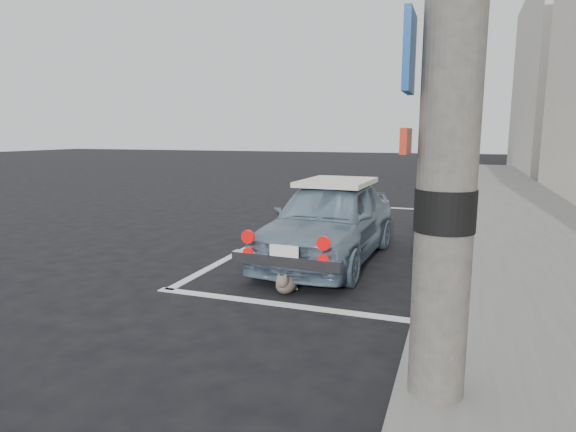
{
  "coord_description": "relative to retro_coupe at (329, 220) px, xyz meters",
  "views": [
    {
      "loc": [
        2.12,
        -4.93,
        1.74
      ],
      "look_at": [
        0.18,
        0.51,
        0.75
      ],
      "focal_mm": 30.0,
      "sensor_mm": 36.0,
      "label": 1
    }
  ],
  "objects": [
    {
      "name": "pline_side",
      "position": [
        -1.36,
        1.59,
        -0.56
      ],
      "size": [
        0.12,
        7.0,
        0.01
      ],
      "primitive_type": "cube",
      "color": "silver",
      "rests_on": "ground"
    },
    {
      "name": "retro_coupe",
      "position": [
        0.0,
        0.0,
        0.0
      ],
      "size": [
        1.46,
        3.35,
        1.12
      ],
      "rotation": [
        0.0,
        0.0,
        -0.04
      ],
      "color": "gray",
      "rests_on": "ground"
    },
    {
      "name": "pline_rear",
      "position": [
        0.04,
        -1.91,
        -0.56
      ],
      "size": [
        3.0,
        0.12,
        0.01
      ],
      "primitive_type": "cube",
      "color": "silver",
      "rests_on": "ground"
    },
    {
      "name": "cat",
      "position": [
        -0.08,
        -1.56,
        -0.45
      ],
      "size": [
        0.23,
        0.51,
        0.27
      ],
      "rotation": [
        0.0,
        0.0,
        0.03
      ],
      "color": "#716256",
      "rests_on": "ground"
    },
    {
      "name": "sidewalk",
      "position": [
        2.74,
        0.59,
        -0.49
      ],
      "size": [
        2.8,
        40.0,
        0.15
      ],
      "primitive_type": "cube",
      "color": "slate",
      "rests_on": "ground"
    },
    {
      "name": "ground",
      "position": [
        -0.46,
        -1.41,
        -0.57
      ],
      "size": [
        80.0,
        80.0,
        0.0
      ],
      "primitive_type": "plane",
      "color": "black",
      "rests_on": "ground"
    },
    {
      "name": "pline_front",
      "position": [
        0.04,
        5.09,
        -0.56
      ],
      "size": [
        3.0,
        0.12,
        0.01
      ],
      "primitive_type": "cube",
      "color": "silver",
      "rests_on": "ground"
    },
    {
      "name": "building_far",
      "position": [
        5.89,
        18.59,
        3.43
      ],
      "size": [
        3.5,
        10.0,
        8.0
      ],
      "primitive_type": "cube",
      "color": "beige",
      "rests_on": "ground"
    }
  ]
}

